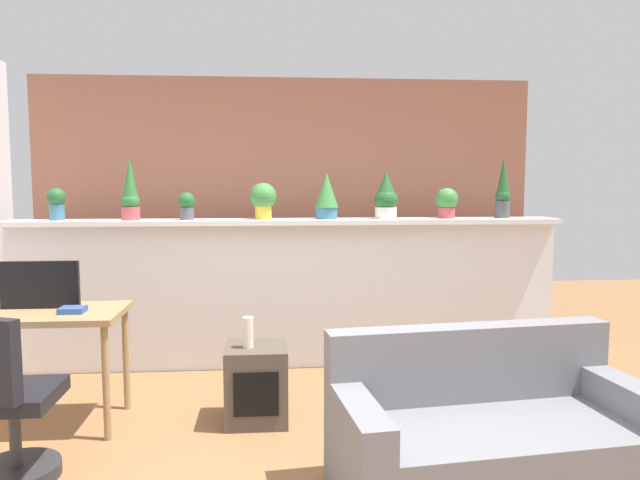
% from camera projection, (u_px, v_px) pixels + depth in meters
% --- Properties ---
extents(divider_wall, '(4.52, 0.16, 1.21)m').
position_uv_depth(divider_wall, '(289.00, 295.00, 5.04)').
color(divider_wall, silver).
rests_on(divider_wall, ground).
extents(plant_shelf, '(4.52, 0.34, 0.04)m').
position_uv_depth(plant_shelf, '(289.00, 222.00, 4.94)').
color(plant_shelf, silver).
rests_on(plant_shelf, divider_wall).
extents(brick_wall_behind, '(4.52, 0.10, 2.50)m').
position_uv_depth(brick_wall_behind, '(287.00, 215.00, 5.57)').
color(brick_wall_behind, '#935B47').
rests_on(brick_wall_behind, ground).
extents(potted_plant_0, '(0.15, 0.15, 0.26)m').
position_uv_depth(potted_plant_0, '(57.00, 202.00, 4.79)').
color(potted_plant_0, '#386B84').
rests_on(potted_plant_0, plant_shelf).
extents(potted_plant_1, '(0.14, 0.14, 0.50)m').
position_uv_depth(potted_plant_1, '(130.00, 193.00, 4.80)').
color(potted_plant_1, '#B7474C').
rests_on(potted_plant_1, plant_shelf).
extents(potted_plant_2, '(0.14, 0.14, 0.22)m').
position_uv_depth(potted_plant_2, '(187.00, 205.00, 4.86)').
color(potted_plant_2, '#4C4C51').
rests_on(potted_plant_2, plant_shelf).
extents(potted_plant_3, '(0.22, 0.22, 0.30)m').
position_uv_depth(potted_plant_3, '(263.00, 199.00, 4.93)').
color(potted_plant_3, gold).
rests_on(potted_plant_3, plant_shelf).
extents(potted_plant_4, '(0.20, 0.20, 0.38)m').
position_uv_depth(potted_plant_4, '(326.00, 195.00, 4.95)').
color(potted_plant_4, '#386B84').
rests_on(potted_plant_4, plant_shelf).
extents(potted_plant_5, '(0.20, 0.20, 0.39)m').
position_uv_depth(potted_plant_5, '(386.00, 197.00, 4.99)').
color(potted_plant_5, silver).
rests_on(potted_plant_5, plant_shelf).
extents(potted_plant_6, '(0.19, 0.19, 0.26)m').
position_uv_depth(potted_plant_6, '(447.00, 202.00, 5.06)').
color(potted_plant_6, '#B7474C').
rests_on(potted_plant_6, plant_shelf).
extents(potted_plant_7, '(0.12, 0.12, 0.51)m').
position_uv_depth(potted_plant_7, '(503.00, 191.00, 5.08)').
color(potted_plant_7, '#4C4C51').
rests_on(potted_plant_7, plant_shelf).
extents(desk, '(1.10, 0.60, 0.75)m').
position_uv_depth(desk, '(34.00, 324.00, 3.78)').
color(desk, '#99754C').
rests_on(desk, ground).
extents(tv_monitor, '(0.49, 0.04, 0.31)m').
position_uv_depth(tv_monitor, '(40.00, 285.00, 3.83)').
color(tv_monitor, black).
rests_on(tv_monitor, desk).
extents(office_chair, '(0.51, 0.51, 0.91)m').
position_uv_depth(office_chair, '(5.00, 411.00, 3.07)').
color(office_chair, '#262628').
rests_on(office_chair, ground).
extents(side_cube_shelf, '(0.40, 0.41, 0.50)m').
position_uv_depth(side_cube_shelf, '(257.00, 384.00, 3.90)').
color(side_cube_shelf, '#4C4238').
rests_on(side_cube_shelf, ground).
extents(vase_on_shelf, '(0.07, 0.07, 0.20)m').
position_uv_depth(vase_on_shelf, '(248.00, 332.00, 3.83)').
color(vase_on_shelf, silver).
rests_on(vase_on_shelf, side_cube_shelf).
extents(book_on_desk, '(0.15, 0.13, 0.04)m').
position_uv_depth(book_on_desk, '(73.00, 310.00, 3.72)').
color(book_on_desk, '#2D4C8C').
rests_on(book_on_desk, desk).
extents(couch, '(1.64, 0.93, 0.80)m').
position_uv_depth(couch, '(490.00, 439.00, 2.99)').
color(couch, slate).
rests_on(couch, ground).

